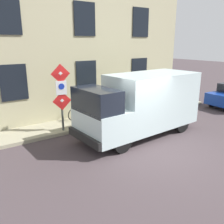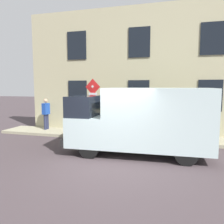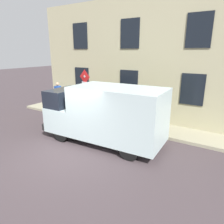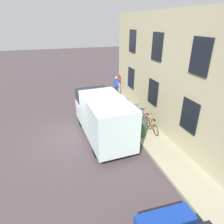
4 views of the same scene
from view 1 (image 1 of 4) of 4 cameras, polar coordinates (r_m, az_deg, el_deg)
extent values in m
plane|color=#44393C|center=(8.85, 10.38, -9.09)|extent=(80.00, 80.00, 0.00)
cube|color=#9D977B|center=(11.86, -3.84, -1.87)|extent=(1.68, 14.48, 0.14)
cube|color=tan|center=(12.33, -7.09, 14.04)|extent=(0.70, 12.48, 6.61)
cube|color=black|center=(14.08, 6.41, 9.45)|extent=(0.06, 1.10, 1.50)
cube|color=black|center=(12.11, -6.06, 8.38)|extent=(0.06, 1.10, 1.50)
cube|color=black|center=(10.89, -22.15, 6.43)|extent=(0.06, 1.10, 1.50)
cube|color=black|center=(14.02, 6.77, 20.24)|extent=(0.06, 1.10, 1.50)
cube|color=black|center=(12.04, -6.45, 20.94)|extent=(0.06, 1.10, 1.50)
cube|color=black|center=(10.82, -23.71, 20.33)|extent=(0.06, 1.10, 1.50)
cylinder|color=#474C47|center=(10.13, -11.80, 2.79)|extent=(0.09, 0.09, 2.62)
pyramid|color=silver|center=(9.87, -12.02, 8.71)|extent=(0.10, 0.50, 0.50)
pyramid|color=red|center=(9.87, -12.02, 8.72)|extent=(0.08, 0.56, 0.56)
cube|color=white|center=(9.97, -11.87, 5.59)|extent=(0.09, 0.44, 0.56)
cylinder|color=#1933B2|center=(9.93, -11.83, 5.91)|extent=(0.04, 0.24, 0.24)
pyramid|color=silver|center=(10.06, -11.65, 2.49)|extent=(0.10, 0.50, 0.50)
pyramid|color=red|center=(10.07, -11.66, 2.50)|extent=(0.08, 0.56, 0.56)
cube|color=silver|center=(10.33, 9.37, 2.95)|extent=(2.18, 3.89, 2.18)
cube|color=silver|center=(8.82, -2.46, -2.77)|extent=(2.06, 1.49, 1.10)
cube|color=black|center=(8.46, -3.69, 2.73)|extent=(1.96, 1.07, 0.84)
cube|color=black|center=(8.57, -6.55, -6.09)|extent=(2.01, 0.25, 0.28)
cylinder|color=black|center=(8.48, 2.36, -7.13)|extent=(0.26, 0.77, 0.76)
cylinder|color=black|center=(9.80, -4.27, -3.90)|extent=(0.26, 0.77, 0.76)
cylinder|color=black|center=(10.80, 16.05, -2.60)|extent=(0.26, 0.77, 0.76)
cylinder|color=black|center=(11.86, 9.26, -0.49)|extent=(0.26, 0.77, 0.76)
cylinder|color=black|center=(15.71, 22.55, 2.27)|extent=(0.20, 0.61, 0.60)
torus|color=black|center=(12.29, -2.36, 0.74)|extent=(0.14, 0.66, 0.66)
torus|color=black|center=(12.83, 1.69, 1.41)|extent=(0.14, 0.66, 0.66)
cylinder|color=orange|center=(12.40, -1.02, 1.88)|extent=(0.06, 0.60, 0.60)
cylinder|color=orange|center=(12.38, -0.73, 3.15)|extent=(0.07, 0.73, 0.07)
cylinder|color=orange|center=(12.60, 0.38, 2.03)|extent=(0.04, 0.19, 0.55)
cylinder|color=orange|center=(12.73, 0.90, 1.10)|extent=(0.05, 0.43, 0.12)
cylinder|color=orange|center=(12.24, -2.27, 1.87)|extent=(0.04, 0.09, 0.50)
cube|color=black|center=(12.56, 0.67, 3.45)|extent=(0.09, 0.20, 0.06)
cylinder|color=#262626|center=(12.18, -2.19, 3.24)|extent=(0.46, 0.05, 0.03)
torus|color=black|center=(11.88, -5.54, 0.13)|extent=(0.11, 0.66, 0.66)
torus|color=black|center=(12.41, -1.32, 0.90)|extent=(0.11, 0.66, 0.66)
cylinder|color=purple|center=(11.99, -4.16, 1.33)|extent=(0.04, 0.60, 0.60)
cylinder|color=purple|center=(11.96, -3.88, 2.65)|extent=(0.04, 0.73, 0.07)
cylinder|color=purple|center=(12.17, -2.70, 1.51)|extent=(0.04, 0.18, 0.55)
cylinder|color=purple|center=(12.31, -2.14, 0.56)|extent=(0.04, 0.43, 0.12)
cylinder|color=purple|center=(11.83, -5.47, 1.30)|extent=(0.04, 0.09, 0.50)
cube|color=black|center=(12.14, -2.42, 2.99)|extent=(0.08, 0.20, 0.06)
cylinder|color=#262626|center=(11.77, -5.40, 2.72)|extent=(0.46, 0.03, 0.03)
torus|color=black|center=(11.50, -8.90, -0.54)|extent=(0.15, 0.67, 0.66)
torus|color=black|center=(12.03, -4.58, 0.36)|extent=(0.15, 0.67, 0.66)
cylinder|color=#2761B5|center=(11.61, -7.50, 0.74)|extent=(0.08, 0.60, 0.60)
cylinder|color=#2761B5|center=(11.57, -7.24, 2.10)|extent=(0.08, 0.73, 0.07)
cylinder|color=#2761B5|center=(11.79, -6.00, 0.95)|extent=(0.05, 0.19, 0.55)
cylinder|color=#2761B5|center=(11.93, -5.41, -0.01)|extent=(0.06, 0.43, 0.12)
cylinder|color=#2761B5|center=(11.44, -8.84, 0.67)|extent=(0.04, 0.09, 0.50)
cube|color=black|center=(11.76, -5.74, 2.48)|extent=(0.09, 0.20, 0.06)
cylinder|color=#262626|center=(11.38, -8.80, 2.14)|extent=(0.46, 0.06, 0.03)
cylinder|color=#2D5133|center=(12.13, 3.27, 1.11)|extent=(0.44, 0.44, 0.90)
camera|label=2|loc=(7.90, 62.90, -1.07)|focal=36.53mm
camera|label=3|loc=(11.17, 54.95, 10.20)|focal=32.84mm
camera|label=4|loc=(16.69, 41.33, 20.49)|focal=31.68mm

